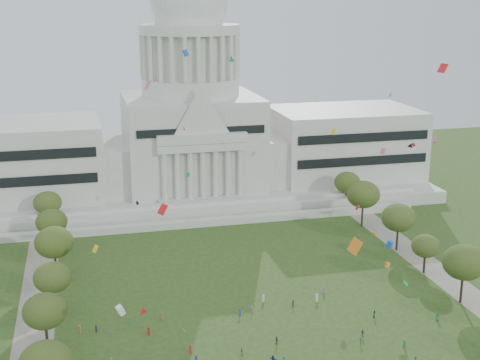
# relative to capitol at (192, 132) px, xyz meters

# --- Properties ---
(capitol) EXTENTS (160.00, 64.50, 91.30)m
(capitol) POSITION_rel_capitol_xyz_m (0.00, 0.00, 0.00)
(capitol) COLOR beige
(capitol) RESTS_ON ground
(path_left) EXTENTS (8.00, 160.00, 0.04)m
(path_left) POSITION_rel_capitol_xyz_m (-48.00, -83.59, -22.28)
(path_left) COLOR gray
(path_left) RESTS_ON ground
(path_right) EXTENTS (8.00, 160.00, 0.04)m
(path_right) POSITION_rel_capitol_xyz_m (48.00, -83.59, -22.28)
(path_right) COLOR gray
(path_right) RESTS_ON ground
(row_tree_l_2) EXTENTS (8.42, 8.42, 11.97)m
(row_tree_l_2) POSITION_rel_capitol_xyz_m (-45.04, -96.29, -13.79)
(row_tree_l_2) COLOR black
(row_tree_l_2) RESTS_ON ground
(row_tree_r_2) EXTENTS (9.55, 9.55, 13.58)m
(row_tree_r_2) POSITION_rel_capitol_xyz_m (44.17, -96.15, -12.64)
(row_tree_r_2) COLOR black
(row_tree_r_2) RESTS_ON ground
(row_tree_l_3) EXTENTS (8.12, 8.12, 11.55)m
(row_tree_l_3) POSITION_rel_capitol_xyz_m (-44.09, -79.67, -14.09)
(row_tree_l_3) COLOR black
(row_tree_l_3) RESTS_ON ground
(row_tree_r_3) EXTENTS (7.01, 7.01, 9.98)m
(row_tree_r_3) POSITION_rel_capitol_xyz_m (44.40, -79.10, -15.21)
(row_tree_r_3) COLOR black
(row_tree_r_3) RESTS_ON ground
(row_tree_l_4) EXTENTS (9.29, 9.29, 13.21)m
(row_tree_l_4) POSITION_rel_capitol_xyz_m (-44.08, -61.17, -12.90)
(row_tree_l_4) COLOR black
(row_tree_l_4) RESTS_ON ground
(row_tree_r_4) EXTENTS (9.19, 9.19, 13.06)m
(row_tree_r_4) POSITION_rel_capitol_xyz_m (44.76, -63.55, -13.01)
(row_tree_r_4) COLOR black
(row_tree_r_4) RESTS_ON ground
(row_tree_l_5) EXTENTS (8.33, 8.33, 11.85)m
(row_tree_l_5) POSITION_rel_capitol_xyz_m (-45.22, -42.58, -13.88)
(row_tree_l_5) COLOR black
(row_tree_l_5) RESTS_ON ground
(row_tree_r_5) EXTENTS (9.82, 9.82, 13.96)m
(row_tree_r_5) POSITION_rel_capitol_xyz_m (43.49, -43.40, -12.37)
(row_tree_r_5) COLOR black
(row_tree_r_5) RESTS_ON ground
(row_tree_l_6) EXTENTS (8.19, 8.19, 11.64)m
(row_tree_l_6) POSITION_rel_capitol_xyz_m (-46.87, -24.45, -14.02)
(row_tree_l_6) COLOR black
(row_tree_l_6) RESTS_ON ground
(row_tree_r_6) EXTENTS (8.42, 8.42, 11.97)m
(row_tree_r_6) POSITION_rel_capitol_xyz_m (45.96, -25.46, -13.79)
(row_tree_r_6) COLOR black
(row_tree_r_6) RESTS_ON ground
(person_0) EXTENTS (0.99, 0.84, 1.71)m
(person_0) POSITION_rel_capitol_xyz_m (34.74, -102.63, -21.44)
(person_0) COLOR #33723F
(person_0) RESTS_ON ground
(person_2) EXTENTS (1.02, 0.87, 1.78)m
(person_2) POSITION_rel_capitol_xyz_m (22.28, -98.55, -21.40)
(person_2) COLOR #33723F
(person_2) RESTS_ON ground
(person_3) EXTENTS (0.74, 1.11, 1.58)m
(person_3) POSITION_rel_capitol_xyz_m (14.92, -107.99, -21.51)
(person_3) COLOR #33723F
(person_3) RESTS_ON ground
(person_4) EXTENTS (0.63, 1.03, 1.67)m
(person_4) POSITION_rel_capitol_xyz_m (-1.21, -104.12, -21.46)
(person_4) COLOR #26262B
(person_4) RESTS_ON ground
(person_5) EXTENTS (1.61, 1.58, 1.74)m
(person_5) POSITION_rel_capitol_xyz_m (-3.97, -110.98, -21.42)
(person_5) COLOR navy
(person_5) RESTS_ON ground
(person_8) EXTENTS (0.90, 0.70, 1.63)m
(person_8) POSITION_rel_capitol_xyz_m (-9.00, -106.84, -21.48)
(person_8) COLOR olive
(person_8) RESTS_ON ground
(person_9) EXTENTS (0.89, 1.07, 1.47)m
(person_9) POSITION_rel_capitol_xyz_m (21.91, -117.26, -21.56)
(person_9) COLOR navy
(person_9) RESTS_ON ground
(person_10) EXTENTS (0.83, 1.05, 1.58)m
(person_10) POSITION_rel_capitol_xyz_m (16.54, -105.34, -21.51)
(person_10) COLOR #4C4C51
(person_10) RESTS_ON ground
(distant_crowd) EXTENTS (62.05, 35.85, 1.92)m
(distant_crowd) POSITION_rel_capitol_xyz_m (-15.21, -100.85, -21.42)
(distant_crowd) COLOR #4C4C51
(distant_crowd) RESTS_ON ground
(kite_swarm) EXTENTS (74.77, 96.39, 55.81)m
(kite_swarm) POSITION_rel_capitol_xyz_m (2.46, -103.83, 4.76)
(kite_swarm) COLOR red
(kite_swarm) RESTS_ON ground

